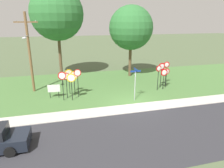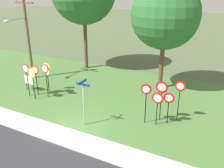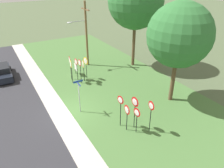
% 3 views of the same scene
% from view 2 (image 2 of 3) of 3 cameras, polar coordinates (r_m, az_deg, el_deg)
% --- Properties ---
extents(ground_plane, '(160.00, 160.00, 0.00)m').
position_cam_2_polar(ground_plane, '(15.10, -9.54, -10.51)').
color(ground_plane, '#4C5B3D').
extents(sidewalk_strip, '(44.00, 1.60, 0.06)m').
position_cam_2_polar(sidewalk_strip, '(14.56, -11.46, -11.84)').
color(sidewalk_strip, '#BCB7AD').
rests_on(sidewalk_strip, ground_plane).
extents(grass_median, '(44.00, 12.00, 0.04)m').
position_cam_2_polar(grass_median, '(19.59, 0.94, -2.24)').
color(grass_median, '#477038').
rests_on(grass_median, ground_plane).
extents(stop_sign_near_left, '(0.78, 0.16, 2.37)m').
position_cam_2_polar(stop_sign_near_left, '(19.46, -15.01, 2.38)').
color(stop_sign_near_left, black).
rests_on(stop_sign_near_left, grass_median).
extents(stop_sign_near_right, '(0.78, 0.16, 2.48)m').
position_cam_2_polar(stop_sign_near_right, '(20.07, -15.05, 3.21)').
color(stop_sign_near_right, black).
rests_on(stop_sign_near_right, grass_median).
extents(stop_sign_far_left, '(0.67, 0.11, 2.40)m').
position_cam_2_polar(stop_sign_far_left, '(19.64, -17.52, 2.28)').
color(stop_sign_far_left, black).
rests_on(stop_sign_far_left, grass_median).
extents(stop_sign_far_center, '(0.70, 0.14, 2.65)m').
position_cam_2_polar(stop_sign_far_center, '(19.45, -19.46, 2.46)').
color(stop_sign_far_center, black).
rests_on(stop_sign_far_center, grass_median).
extents(stop_sign_far_right, '(0.67, 0.10, 2.66)m').
position_cam_2_polar(stop_sign_far_right, '(18.89, -15.34, 2.34)').
color(stop_sign_far_right, black).
rests_on(stop_sign_far_right, grass_median).
extents(stop_sign_center_tall, '(0.78, 0.14, 2.49)m').
position_cam_2_polar(stop_sign_center_tall, '(18.85, -18.21, 1.67)').
color(stop_sign_center_tall, black).
rests_on(stop_sign_center_tall, grass_median).
extents(yield_sign_near_left, '(0.65, 0.15, 2.63)m').
position_cam_2_polar(yield_sign_near_left, '(14.74, 7.99, -2.51)').
color(yield_sign_near_left, black).
rests_on(yield_sign_near_left, grass_median).
extents(yield_sign_near_right, '(0.68, 0.11, 2.62)m').
position_cam_2_polar(yield_sign_near_right, '(15.65, 15.63, -1.64)').
color(yield_sign_near_right, black).
rests_on(yield_sign_near_right, grass_median).
extents(yield_sign_far_left, '(0.67, 0.12, 2.10)m').
position_cam_2_polar(yield_sign_far_left, '(15.10, 13.16, -3.95)').
color(yield_sign_far_left, black).
rests_on(yield_sign_far_left, grass_median).
extents(yield_sign_far_right, '(0.74, 0.11, 2.19)m').
position_cam_2_polar(yield_sign_far_right, '(14.78, 10.61, -3.97)').
color(yield_sign_far_right, black).
rests_on(yield_sign_far_right, grass_median).
extents(yield_sign_center, '(0.76, 0.12, 2.67)m').
position_cam_2_polar(yield_sign_center, '(15.18, 11.56, -1.73)').
color(yield_sign_center, black).
rests_on(yield_sign_center, grass_median).
extents(street_name_post, '(0.96, 0.82, 2.93)m').
position_cam_2_polar(street_name_post, '(14.59, -6.72, -3.54)').
color(street_name_post, '#9EA0A8').
rests_on(street_name_post, grass_median).
extents(utility_pole, '(2.10, 2.38, 7.65)m').
position_cam_2_polar(utility_pole, '(23.02, -19.53, 11.09)').
color(utility_pole, brown).
rests_on(utility_pole, grass_median).
extents(notice_board, '(1.10, 0.14, 1.25)m').
position_cam_2_polar(notice_board, '(20.96, -18.88, 0.70)').
color(notice_board, black).
rests_on(notice_board, grass_median).
extents(oak_tree_right, '(5.31, 5.31, 8.66)m').
position_cam_2_polar(oak_tree_right, '(19.60, 12.41, 15.55)').
color(oak_tree_right, brown).
rests_on(oak_tree_right, grass_median).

